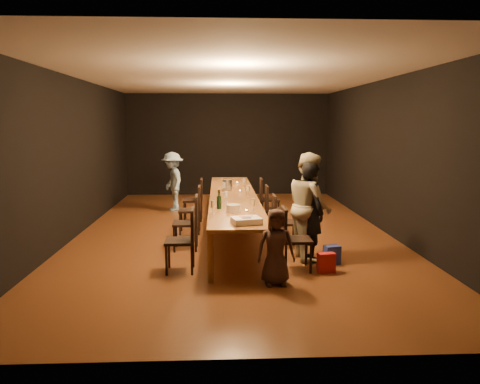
{
  "coord_description": "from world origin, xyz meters",
  "views": [
    {
      "loc": [
        -0.29,
        -9.01,
        2.15
      ],
      "look_at": [
        0.07,
        -1.3,
        1.0
      ],
      "focal_mm": 35.0,
      "sensor_mm": 36.0,
      "label": 1
    }
  ],
  "objects_px": {
    "chair_left_1": "(186,223)",
    "chair_left_3": "(193,200)",
    "chair_left_0": "(180,240)",
    "table": "(233,197)",
    "champagne_bottle": "(219,199)",
    "chair_right_2": "(276,209)",
    "woman_tan": "(309,206)",
    "plate_stack": "(233,208)",
    "chair_right_3": "(270,199)",
    "birthday_cake": "(246,221)",
    "chair_right_0": "(297,239)",
    "woman_birthday": "(311,211)",
    "man_blue": "(173,182)",
    "child": "(276,247)",
    "chair_left_2": "(190,210)",
    "ice_bucket": "(227,185)",
    "chair_right_1": "(285,222)"
  },
  "relations": [
    {
      "from": "man_blue",
      "to": "chair_right_3",
      "type": "bearing_deg",
      "value": 42.47
    },
    {
      "from": "table",
      "to": "champagne_bottle",
      "type": "xyz_separation_m",
      "value": [
        -0.28,
        -1.48,
        0.21
      ]
    },
    {
      "from": "chair_right_2",
      "to": "table",
      "type": "bearing_deg",
      "value": -90.0
    },
    {
      "from": "birthday_cake",
      "to": "chair_left_3",
      "type": "bearing_deg",
      "value": 91.51
    },
    {
      "from": "chair_left_3",
      "to": "chair_right_1",
      "type": "bearing_deg",
      "value": -144.69
    },
    {
      "from": "chair_right_2",
      "to": "chair_left_2",
      "type": "height_order",
      "value": "same"
    },
    {
      "from": "chair_left_1",
      "to": "chair_right_2",
      "type": "bearing_deg",
      "value": -54.78
    },
    {
      "from": "chair_right_2",
      "to": "chair_left_3",
      "type": "relative_size",
      "value": 1.0
    },
    {
      "from": "chair_right_2",
      "to": "woman_birthday",
      "type": "height_order",
      "value": "woman_birthday"
    },
    {
      "from": "table",
      "to": "chair_right_2",
      "type": "distance_m",
      "value": 0.88
    },
    {
      "from": "plate_stack",
      "to": "chair_right_3",
      "type": "bearing_deg",
      "value": 73.16
    },
    {
      "from": "table",
      "to": "champagne_bottle",
      "type": "bearing_deg",
      "value": -100.62
    },
    {
      "from": "woman_tan",
      "to": "child",
      "type": "xyz_separation_m",
      "value": [
        -0.68,
        -1.22,
        -0.33
      ]
    },
    {
      "from": "chair_left_1",
      "to": "chair_left_3",
      "type": "xyz_separation_m",
      "value": [
        0.0,
        2.4,
        0.0
      ]
    },
    {
      "from": "chair_left_2",
      "to": "man_blue",
      "type": "bearing_deg",
      "value": 13.05
    },
    {
      "from": "ice_bucket",
      "to": "plate_stack",
      "type": "bearing_deg",
      "value": -88.94
    },
    {
      "from": "birthday_cake",
      "to": "chair_left_0",
      "type": "bearing_deg",
      "value": 153.76
    },
    {
      "from": "chair_right_0",
      "to": "chair_left_2",
      "type": "xyz_separation_m",
      "value": [
        -1.7,
        2.4,
        0.0
      ]
    },
    {
      "from": "chair_right_2",
      "to": "chair_left_2",
      "type": "bearing_deg",
      "value": -90.0
    },
    {
      "from": "chair_right_1",
      "to": "man_blue",
      "type": "relative_size",
      "value": 0.64
    },
    {
      "from": "chair_right_0",
      "to": "ice_bucket",
      "type": "relative_size",
      "value": 4.22
    },
    {
      "from": "chair_right_2",
      "to": "woman_tan",
      "type": "bearing_deg",
      "value": 9.47
    },
    {
      "from": "chair_right_0",
      "to": "man_blue",
      "type": "distance_m",
      "value": 5.3
    },
    {
      "from": "woman_birthday",
      "to": "woman_tan",
      "type": "xyz_separation_m",
      "value": [
        0.0,
        0.1,
        0.07
      ]
    },
    {
      "from": "chair_left_2",
      "to": "ice_bucket",
      "type": "distance_m",
      "value": 1.08
    },
    {
      "from": "chair_left_2",
      "to": "champagne_bottle",
      "type": "xyz_separation_m",
      "value": [
        0.57,
        -1.48,
        0.45
      ]
    },
    {
      "from": "table",
      "to": "plate_stack",
      "type": "bearing_deg",
      "value": -91.73
    },
    {
      "from": "chair_right_2",
      "to": "chair_left_0",
      "type": "height_order",
      "value": "same"
    },
    {
      "from": "woman_birthday",
      "to": "man_blue",
      "type": "bearing_deg",
      "value": 8.82
    },
    {
      "from": "chair_left_2",
      "to": "birthday_cake",
      "type": "height_order",
      "value": "chair_left_2"
    },
    {
      "from": "chair_right_3",
      "to": "man_blue",
      "type": "bearing_deg",
      "value": -117.91
    },
    {
      "from": "chair_right_3",
      "to": "woman_birthday",
      "type": "xyz_separation_m",
      "value": [
        0.3,
        -3.09,
        0.31
      ]
    },
    {
      "from": "table",
      "to": "birthday_cake",
      "type": "height_order",
      "value": "birthday_cake"
    },
    {
      "from": "chair_left_3",
      "to": "champagne_bottle",
      "type": "height_order",
      "value": "champagne_bottle"
    },
    {
      "from": "chair_right_2",
      "to": "child",
      "type": "relative_size",
      "value": 0.9
    },
    {
      "from": "chair_right_3",
      "to": "plate_stack",
      "type": "bearing_deg",
      "value": -16.84
    },
    {
      "from": "chair_left_0",
      "to": "woman_tan",
      "type": "distance_m",
      "value": 2.12
    },
    {
      "from": "chair_left_1",
      "to": "ice_bucket",
      "type": "distance_m",
      "value": 2.05
    },
    {
      "from": "table",
      "to": "birthday_cake",
      "type": "xyz_separation_m",
      "value": [
        0.1,
        -2.63,
        0.09
      ]
    },
    {
      "from": "woman_tan",
      "to": "child",
      "type": "height_order",
      "value": "woman_tan"
    },
    {
      "from": "man_blue",
      "to": "chair_right_2",
      "type": "bearing_deg",
      "value": 23.66
    },
    {
      "from": "chair_right_3",
      "to": "woman_tan",
      "type": "xyz_separation_m",
      "value": [
        0.3,
        -3.0,
        0.38
      ]
    },
    {
      "from": "plate_stack",
      "to": "champagne_bottle",
      "type": "bearing_deg",
      "value": 126.0
    },
    {
      "from": "woman_birthday",
      "to": "ice_bucket",
      "type": "distance_m",
      "value": 2.85
    },
    {
      "from": "chair_right_3",
      "to": "chair_left_2",
      "type": "xyz_separation_m",
      "value": [
        -1.7,
        -1.2,
        0.0
      ]
    },
    {
      "from": "chair_right_0",
      "to": "chair_right_2",
      "type": "xyz_separation_m",
      "value": [
        0.0,
        2.4,
        0.0
      ]
    },
    {
      "from": "table",
      "to": "chair_right_3",
      "type": "bearing_deg",
      "value": 54.69
    },
    {
      "from": "champagne_bottle",
      "to": "ice_bucket",
      "type": "relative_size",
      "value": 1.45
    },
    {
      "from": "chair_right_0",
      "to": "chair_left_1",
      "type": "bearing_deg",
      "value": -125.22
    },
    {
      "from": "chair_left_0",
      "to": "chair_left_1",
      "type": "xyz_separation_m",
      "value": [
        0.0,
        1.2,
        0.0
      ]
    }
  ]
}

